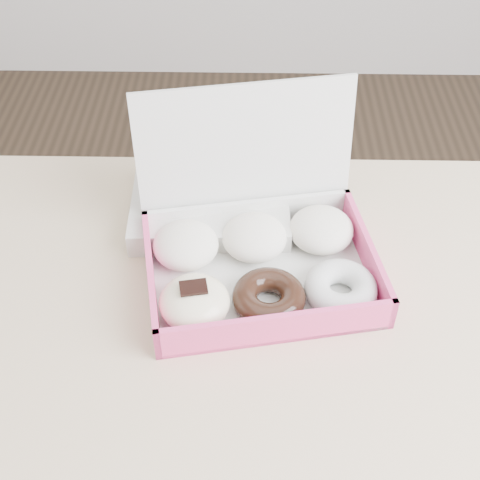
{
  "coord_description": "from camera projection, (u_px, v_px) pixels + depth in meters",
  "views": [
    {
      "loc": [
        -0.02,
        -0.5,
        1.42
      ],
      "look_at": [
        -0.03,
        0.14,
        0.81
      ],
      "focal_mm": 50.0,
      "sensor_mm": 36.0,
      "label": 1
    }
  ],
  "objects": [
    {
      "name": "table",
      "position": [
        259.0,
        389.0,
        0.88
      ],
      "size": [
        1.2,
        0.8,
        0.75
      ],
      "color": "#D0B289",
      "rests_on": "ground"
    },
    {
      "name": "newspapers",
      "position": [
        210.0,
        204.0,
        1.0
      ],
      "size": [
        0.24,
        0.19,
        0.04
      ],
      "primitive_type": "cube",
      "rotation": [
        0.0,
        0.0,
        0.04
      ],
      "color": "silver",
      "rests_on": "table"
    },
    {
      "name": "donut_box",
      "position": [
        257.0,
        253.0,
        0.91
      ],
      "size": [
        0.35,
        0.31,
        0.22
      ],
      "rotation": [
        0.0,
        0.0,
        0.18
      ],
      "color": "silver",
      "rests_on": "table"
    }
  ]
}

